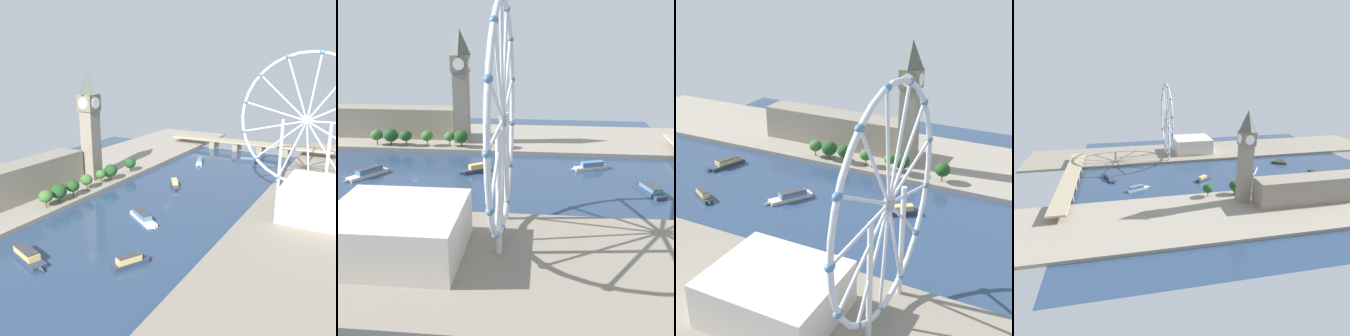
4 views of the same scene
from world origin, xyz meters
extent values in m
plane|color=navy|center=(0.00, 0.00, 0.00)|extent=(370.72, 370.72, 0.00)
cube|color=gray|center=(-100.36, 0.00, 1.50)|extent=(90.00, 520.00, 3.00)
cube|color=gray|center=(100.36, 0.00, 1.50)|extent=(90.00, 520.00, 3.00)
cube|color=gray|center=(-79.53, 15.96, 31.12)|extent=(11.60, 11.60, 56.23)
cube|color=#776B57|center=(-79.53, 15.96, 65.77)|extent=(13.45, 13.45, 13.08)
pyramid|color=#4C564C|center=(-79.53, 15.96, 82.06)|extent=(12.18, 12.18, 19.51)
cylinder|color=white|center=(-79.53, 22.92, 65.77)|extent=(8.81, 0.50, 8.81)
cylinder|color=white|center=(-79.53, 9.00, 65.77)|extent=(8.81, 0.50, 8.81)
cylinder|color=white|center=(-72.57, 15.96, 65.77)|extent=(0.50, 8.81, 8.81)
cylinder|color=white|center=(-86.49, 15.96, 65.77)|extent=(0.50, 8.81, 8.81)
cube|color=gray|center=(-93.17, -49.65, 15.58)|extent=(22.00, 115.21, 25.17)
cylinder|color=#513823|center=(-63.65, -50.62, 5.14)|extent=(0.80, 0.80, 4.27)
ellipsoid|color=#386B2D|center=(-63.65, -50.62, 11.04)|extent=(9.41, 9.41, 8.47)
cylinder|color=#513823|center=(-63.74, -38.98, 4.69)|extent=(0.80, 0.80, 3.39)
ellipsoid|color=#1E471E|center=(-63.74, -38.98, 11.01)|extent=(11.56, 11.56, 10.40)
cylinder|color=#513823|center=(-62.41, -26.23, 5.27)|extent=(0.80, 0.80, 4.55)
ellipsoid|color=#1E471E|center=(-62.41, -26.23, 11.35)|extent=(9.52, 9.52, 8.56)
cylinder|color=#513823|center=(-64.15, -9.47, 5.27)|extent=(0.80, 0.80, 4.54)
ellipsoid|color=#386B2D|center=(-64.15, -9.47, 11.22)|extent=(9.21, 9.21, 8.29)
cylinder|color=#513823|center=(-64.86, 8.39, 5.31)|extent=(0.80, 0.80, 4.62)
ellipsoid|color=#386B2D|center=(-64.86, 8.39, 10.77)|extent=(7.88, 7.88, 7.09)
cylinder|color=#513823|center=(-64.33, 17.94, 4.57)|extent=(0.80, 0.80, 3.15)
ellipsoid|color=#285623|center=(-64.33, 17.94, 9.48)|extent=(8.33, 8.33, 7.50)
cylinder|color=#513823|center=(-62.40, 18.33, 5.28)|extent=(0.80, 0.80, 4.57)
ellipsoid|color=#1E471E|center=(-62.40, 18.33, 11.89)|extent=(10.80, 10.80, 9.72)
cylinder|color=#513823|center=(-63.22, 46.86, 5.11)|extent=(0.80, 0.80, 4.23)
ellipsoid|color=#1E471E|center=(-63.22, 46.86, 11.37)|extent=(10.35, 10.35, 9.31)
torus|color=silver|center=(78.18, 65.87, 56.13)|extent=(97.30, 2.35, 97.30)
cylinder|color=#99999E|center=(78.18, 65.87, 56.13)|extent=(5.70, 3.00, 5.70)
cylinder|color=silver|center=(101.92, 65.87, 56.13)|extent=(47.48, 1.41, 1.41)
cylinder|color=silver|center=(99.20, 65.87, 67.17)|extent=(42.69, 1.41, 23.31)
cylinder|color=silver|center=(91.66, 65.87, 75.67)|extent=(28.13, 1.41, 39.87)
cylinder|color=silver|center=(81.04, 65.87, 79.70)|extent=(7.12, 1.41, 47.30)
cylinder|color=silver|center=(69.76, 65.87, 78.33)|extent=(18.15, 1.41, 44.89)
cylinder|color=silver|center=(60.41, 65.87, 71.88)|extent=(36.47, 1.41, 32.54)
cylinder|color=silver|center=(55.13, 65.87, 61.81)|extent=(46.43, 1.41, 12.73)
cylinder|color=silver|center=(55.13, 65.87, 50.45)|extent=(46.43, 1.41, 12.73)
cylinder|color=silver|center=(60.41, 65.87, 40.39)|extent=(36.47, 1.41, 32.54)
cylinder|color=silver|center=(69.76, 65.87, 33.94)|extent=(18.15, 1.41, 44.89)
cylinder|color=silver|center=(81.04, 65.87, 32.57)|extent=(7.12, 1.41, 47.30)
cylinder|color=silver|center=(91.66, 65.87, 36.60)|extent=(28.13, 1.41, 39.87)
cylinder|color=silver|center=(99.20, 65.87, 45.10)|extent=(42.69, 1.41, 23.31)
ellipsoid|color=teal|center=(125.66, 65.87, 56.13)|extent=(4.80, 3.20, 3.20)
ellipsoid|color=teal|center=(120.22, 65.87, 78.20)|extent=(4.80, 3.20, 3.20)
ellipsoid|color=teal|center=(105.15, 65.87, 95.21)|extent=(4.80, 3.20, 3.20)
ellipsoid|color=teal|center=(61.34, 65.87, 100.53)|extent=(4.80, 3.20, 3.20)
ellipsoid|color=teal|center=(42.64, 65.87, 87.62)|extent=(4.80, 3.20, 3.20)
ellipsoid|color=teal|center=(32.08, 65.87, 67.50)|extent=(4.80, 3.20, 3.20)
ellipsoid|color=teal|center=(32.08, 65.87, 44.77)|extent=(4.80, 3.20, 3.20)
ellipsoid|color=teal|center=(42.64, 65.87, 24.65)|extent=(4.80, 3.20, 3.20)
ellipsoid|color=teal|center=(61.34, 65.87, 11.74)|extent=(4.80, 3.20, 3.20)
ellipsoid|color=teal|center=(83.90, 65.87, 9.00)|extent=(4.80, 3.20, 3.20)
ellipsoid|color=teal|center=(105.15, 65.87, 17.06)|extent=(4.80, 3.20, 3.20)
ellipsoid|color=teal|center=(120.22, 65.87, 34.07)|extent=(4.80, 3.20, 3.20)
cylinder|color=silver|center=(94.80, 65.87, 29.57)|extent=(2.40, 2.40, 53.13)
cylinder|color=silver|center=(61.56, 65.87, 29.57)|extent=(2.40, 2.40, 53.13)
cube|color=beige|center=(98.98, 24.56, 13.43)|extent=(47.04, 53.37, 20.86)
cube|color=beige|center=(-26.97, 115.18, 1.14)|extent=(13.10, 23.47, 2.27)
cone|color=beige|center=(-22.39, 102.66, 1.14)|extent=(3.55, 4.66, 2.27)
cube|color=teal|center=(-27.36, 116.26, 3.91)|extent=(9.63, 15.95, 3.28)
cube|color=beige|center=(0.66, -31.63, 1.06)|extent=(27.30, 21.06, 2.11)
cone|color=beige|center=(14.38, -40.58, 1.06)|extent=(5.40, 4.54, 2.11)
cube|color=teal|center=(-0.52, -30.86, 3.52)|extent=(17.78, 14.32, 2.81)
cube|color=#38383D|center=(-0.52, -30.86, 5.19)|extent=(16.16, 13.14, 0.54)
cube|color=#2D384C|center=(-13.85, 37.92, 1.22)|extent=(15.35, 19.06, 2.45)
cone|color=#2D384C|center=(-7.46, 28.57, 1.22)|extent=(4.00, 4.28, 2.45)
cube|color=#DBB766|center=(-14.40, 38.72, 4.07)|extent=(9.95, 11.71, 3.25)
cube|color=#2D384C|center=(12.08, 145.91, 1.17)|extent=(27.11, 15.24, 2.33)
cone|color=#2D384C|center=(-2.34, 140.78, 1.17)|extent=(5.25, 3.79, 2.33)
cube|color=teal|center=(13.33, 146.36, 3.44)|extent=(17.46, 10.91, 2.22)
cube|color=#38383D|center=(13.33, 146.36, 4.82)|extent=(15.81, 10.10, 0.53)
camera|label=1|loc=(122.86, -219.19, 97.11)|focal=40.71mm
camera|label=2|loc=(247.91, 83.83, 93.41)|focal=44.54mm
camera|label=3|loc=(241.96, 130.90, 147.78)|focal=54.73mm
camera|label=4|loc=(-334.27, 130.05, 133.41)|focal=32.57mm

